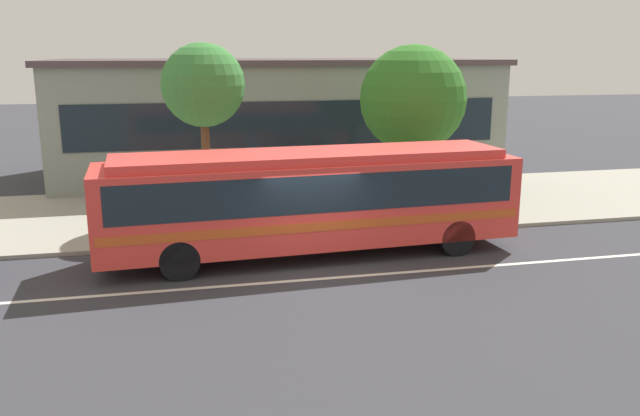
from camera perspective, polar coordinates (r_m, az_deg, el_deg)
ground_plane at (r=16.95m, az=-0.70°, el=-5.34°), size 120.00×120.00×0.00m
sidewalk_slab at (r=23.11m, az=-4.07°, el=-0.07°), size 60.00×8.00×0.12m
lane_stripe_center at (r=16.21m, az=-0.11°, el=-6.22°), size 56.00×0.16×0.01m
transit_bus at (r=17.66m, az=-0.75°, el=1.09°), size 11.44×3.04×2.88m
pedestrian_waiting_near_sign at (r=21.16m, az=-2.79°, el=1.57°), size 0.42×0.42×1.68m
pedestrian_walking_along_curb at (r=21.02m, az=8.84°, el=1.28°), size 0.47×0.47×1.65m
street_tree_near_stop at (r=21.53m, az=-10.17°, el=10.45°), size 2.68×2.68×5.66m
street_tree_mid_block at (r=22.99m, az=8.13°, el=9.40°), size 3.68×3.68×5.62m
station_building at (r=30.14m, az=-3.97°, el=7.98°), size 19.10×8.80×5.15m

